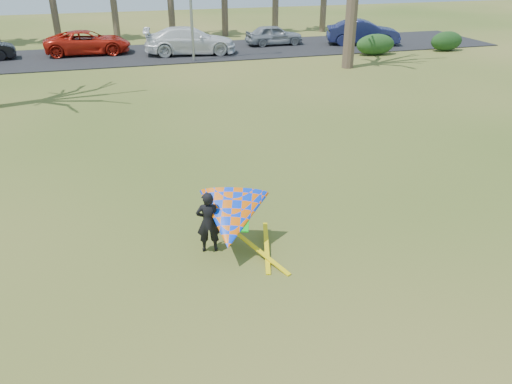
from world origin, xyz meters
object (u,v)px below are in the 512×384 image
object	(u,v)px
car_2	(88,42)
kite_flyer	(230,219)
car_3	(190,41)
car_4	(274,35)
car_5	(363,32)

from	to	relation	value
car_2	kite_flyer	bearing A→B (deg)	-170.41
car_3	car_4	world-z (taller)	car_3
car_3	car_2	bearing A→B (deg)	80.59
car_2	car_3	size ratio (longest dim) A/B	0.92
car_3	kite_flyer	xyz separation A→B (m)	(-2.95, -22.75, -0.04)
car_2	car_5	world-z (taller)	car_5
car_5	car_3	bearing A→B (deg)	109.57
car_3	car_5	distance (m)	11.93
car_2	car_4	size ratio (longest dim) A/B	1.33
car_2	car_3	world-z (taller)	car_3
kite_flyer	car_5	bearing A→B (deg)	56.99
car_2	kite_flyer	xyz separation A→B (m)	(3.16, -24.51, 0.06)
car_4	car_3	bearing A→B (deg)	104.68
car_3	car_4	size ratio (longest dim) A/B	1.45
car_2	car_5	bearing A→B (deg)	-92.86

